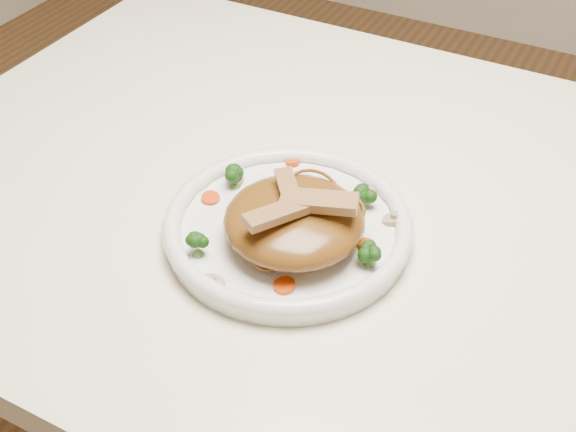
% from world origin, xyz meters
% --- Properties ---
extents(table, '(1.20, 0.80, 0.75)m').
position_xyz_m(table, '(0.00, 0.00, 0.65)').
color(table, white).
rests_on(table, ground).
extents(plate, '(0.32, 0.32, 0.02)m').
position_xyz_m(plate, '(-0.06, -0.09, 0.76)').
color(plate, white).
rests_on(plate, table).
extents(noodle_mound, '(0.17, 0.17, 0.05)m').
position_xyz_m(noodle_mound, '(-0.04, -0.11, 0.79)').
color(noodle_mound, brown).
rests_on(noodle_mound, plate).
extents(chicken_a, '(0.08, 0.05, 0.01)m').
position_xyz_m(chicken_a, '(-0.02, -0.11, 0.83)').
color(chicken_a, '#A3714D').
rests_on(chicken_a, noodle_mound).
extents(chicken_b, '(0.05, 0.06, 0.01)m').
position_xyz_m(chicken_b, '(-0.06, -0.10, 0.83)').
color(chicken_b, '#A3714D').
rests_on(chicken_b, noodle_mound).
extents(chicken_c, '(0.05, 0.07, 0.01)m').
position_xyz_m(chicken_c, '(-0.05, -0.14, 0.83)').
color(chicken_c, '#A3714D').
rests_on(chicken_c, noodle_mound).
extents(broccoli_0, '(0.03, 0.03, 0.03)m').
position_xyz_m(broccoli_0, '(-0.00, -0.03, 0.78)').
color(broccoli_0, '#18440E').
rests_on(broccoli_0, plate).
extents(broccoli_1, '(0.02, 0.02, 0.03)m').
position_xyz_m(broccoli_1, '(-0.15, -0.06, 0.78)').
color(broccoli_1, '#18440E').
rests_on(broccoli_1, plate).
extents(broccoli_2, '(0.04, 0.04, 0.03)m').
position_xyz_m(broccoli_2, '(-0.12, -0.18, 0.78)').
color(broccoli_2, '#18440E').
rests_on(broccoli_2, plate).
extents(broccoli_3, '(0.04, 0.04, 0.03)m').
position_xyz_m(broccoli_3, '(0.04, -0.10, 0.78)').
color(broccoli_3, '#18440E').
rests_on(broccoli_3, plate).
extents(carrot_0, '(0.02, 0.02, 0.00)m').
position_xyz_m(carrot_0, '(-0.01, -0.03, 0.77)').
color(carrot_0, red).
rests_on(carrot_0, plate).
extents(carrot_1, '(0.02, 0.02, 0.00)m').
position_xyz_m(carrot_1, '(-0.16, -0.09, 0.77)').
color(carrot_1, red).
rests_on(carrot_1, plate).
extents(carrot_2, '(0.02, 0.02, 0.00)m').
position_xyz_m(carrot_2, '(0.03, -0.08, 0.77)').
color(carrot_2, red).
rests_on(carrot_2, plate).
extents(carrot_3, '(0.02, 0.02, 0.00)m').
position_xyz_m(carrot_3, '(-0.11, 0.01, 0.77)').
color(carrot_3, red).
rests_on(carrot_3, plate).
extents(carrot_4, '(0.03, 0.03, 0.00)m').
position_xyz_m(carrot_4, '(-0.02, -0.18, 0.77)').
color(carrot_4, red).
rests_on(carrot_4, plate).
extents(mushroom_0, '(0.03, 0.03, 0.01)m').
position_xyz_m(mushroom_0, '(-0.09, -0.21, 0.77)').
color(mushroom_0, tan).
rests_on(mushroom_0, plate).
extents(mushroom_1, '(0.04, 0.04, 0.01)m').
position_xyz_m(mushroom_1, '(0.04, -0.03, 0.77)').
color(mushroom_1, tan).
rests_on(mushroom_1, plate).
extents(mushroom_2, '(0.04, 0.04, 0.01)m').
position_xyz_m(mushroom_2, '(-0.15, -0.05, 0.77)').
color(mushroom_2, tan).
rests_on(mushroom_2, plate).
extents(mushroom_3, '(0.03, 0.03, 0.01)m').
position_xyz_m(mushroom_3, '(-0.00, -0.00, 0.77)').
color(mushroom_3, tan).
rests_on(mushroom_3, plate).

